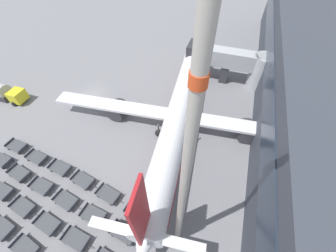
{
  "coord_description": "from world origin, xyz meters",
  "views": [
    {
      "loc": [
        23.83,
        -24.94,
        26.14
      ],
      "look_at": [
        17.31,
        -5.44,
        2.6
      ],
      "focal_mm": 22.0,
      "sensor_mm": 36.0,
      "label": 1
    }
  ],
  "objects_px": {
    "baggage_dolly_row_far_col_e": "(108,194)",
    "apron_light_mast": "(186,173)",
    "airplane": "(180,109)",
    "baggage_dolly_row_mid_b_col_d": "(66,200)",
    "baggage_dolly_row_mid_a_col_d": "(48,224)",
    "fuel_tanker_primary": "(0,92)",
    "baggage_dolly_row_far_col_a": "(17,146)",
    "baggage_dolly_row_far_col_b": "(37,157)",
    "baggage_dolly_row_mid_b_col_a": "(1,160)",
    "baggage_dolly_row_mid_b_col_b": "(19,173)",
    "baggage_dolly_row_far_col_f": "(138,211)",
    "baggage_dolly_row_mid_a_col_e": "(76,239)",
    "baggage_dolly_row_mid_b_col_e": "(94,215)",
    "baggage_dolly_row_mid_a_col_c": "(23,207)",
    "baggage_dolly_row_near_col_d": "(25,248)",
    "baggage_dolly_row_far_col_c": "(60,168)",
    "baggage_dolly_row_mid_a_col_b": "(2,191)",
    "baggage_dolly_row_mid_b_col_f": "(124,232)",
    "baggage_dolly_row_mid_b_col_c": "(42,186)",
    "baggage_dolly_row_near_col_c": "(2,228)"
  },
  "relations": [
    {
      "from": "fuel_tanker_primary",
      "to": "baggage_dolly_row_far_col_a",
      "type": "xyz_separation_m",
      "value": [
        11.67,
        -8.57,
        -0.87
      ]
    },
    {
      "from": "baggage_dolly_row_mid_b_col_c",
      "to": "baggage_dolly_row_far_col_f",
      "type": "distance_m",
      "value": 13.37
    },
    {
      "from": "baggage_dolly_row_far_col_b",
      "to": "baggage_dolly_row_far_col_c",
      "type": "relative_size",
      "value": 1.0
    },
    {
      "from": "fuel_tanker_primary",
      "to": "baggage_dolly_row_mid_b_col_e",
      "type": "distance_m",
      "value": 31.43
    },
    {
      "from": "baggage_dolly_row_mid_a_col_c",
      "to": "baggage_dolly_row_far_col_f",
      "type": "xyz_separation_m",
      "value": [
        13.6,
        4.04,
        0.0
      ]
    },
    {
      "from": "baggage_dolly_row_mid_a_col_d",
      "to": "fuel_tanker_primary",
      "type": "bearing_deg",
      "value": 145.55
    },
    {
      "from": "baggage_dolly_row_near_col_d",
      "to": "baggage_dolly_row_far_col_b",
      "type": "distance_m",
      "value": 12.16
    },
    {
      "from": "baggage_dolly_row_near_col_d",
      "to": "baggage_dolly_row_far_col_e",
      "type": "distance_m",
      "value": 9.97
    },
    {
      "from": "baggage_dolly_row_near_col_d",
      "to": "baggage_dolly_row_mid_b_col_b",
      "type": "distance_m",
      "value": 10.32
    },
    {
      "from": "baggage_dolly_row_mid_b_col_d",
      "to": "baggage_dolly_row_far_col_b",
      "type": "height_order",
      "value": "same"
    },
    {
      "from": "baggage_dolly_row_far_col_c",
      "to": "apron_light_mast",
      "type": "relative_size",
      "value": 0.14
    },
    {
      "from": "baggage_dolly_row_mid_b_col_b",
      "to": "baggage_dolly_row_far_col_e",
      "type": "xyz_separation_m",
      "value": [
        13.13,
        1.25,
        0.0
      ]
    },
    {
      "from": "baggage_dolly_row_mid_b_col_a",
      "to": "baggage_dolly_row_mid_b_col_e",
      "type": "distance_m",
      "value": 17.0
    },
    {
      "from": "baggage_dolly_row_mid_b_col_e",
      "to": "baggage_dolly_row_mid_b_col_f",
      "type": "bearing_deg",
      "value": -7.49
    },
    {
      "from": "baggage_dolly_row_mid_b_col_c",
      "to": "apron_light_mast",
      "type": "xyz_separation_m",
      "value": [
        18.71,
        -0.0,
        14.57
      ]
    },
    {
      "from": "baggage_dolly_row_far_col_e",
      "to": "apron_light_mast",
      "type": "bearing_deg",
      "value": -10.4
    },
    {
      "from": "baggage_dolly_row_mid_a_col_c",
      "to": "baggage_dolly_row_mid_a_col_e",
      "type": "bearing_deg",
      "value": -6.51
    },
    {
      "from": "baggage_dolly_row_mid_b_col_b",
      "to": "baggage_dolly_row_mid_b_col_c",
      "type": "height_order",
      "value": "same"
    },
    {
      "from": "apron_light_mast",
      "to": "baggage_dolly_row_far_col_e",
      "type": "bearing_deg",
      "value": 169.6
    },
    {
      "from": "baggage_dolly_row_far_col_e",
      "to": "baggage_dolly_row_far_col_b",
      "type": "bearing_deg",
      "value": 172.69
    },
    {
      "from": "baggage_dolly_row_mid_b_col_e",
      "to": "baggage_dolly_row_far_col_e",
      "type": "bearing_deg",
      "value": 81.96
    },
    {
      "from": "baggage_dolly_row_mid_a_col_e",
      "to": "baggage_dolly_row_far_col_a",
      "type": "xyz_separation_m",
      "value": [
        -16.15,
        8.03,
        0.0
      ]
    },
    {
      "from": "baggage_dolly_row_mid_a_col_b",
      "to": "baggage_dolly_row_far_col_b",
      "type": "distance_m",
      "value": 5.69
    },
    {
      "from": "baggage_dolly_row_mid_a_col_b",
      "to": "baggage_dolly_row_far_col_a",
      "type": "xyz_separation_m",
      "value": [
        -3.64,
        6.31,
        0.0
      ]
    },
    {
      "from": "baggage_dolly_row_mid_a_col_b",
      "to": "baggage_dolly_row_far_col_b",
      "type": "bearing_deg",
      "value": 82.66
    },
    {
      "from": "baggage_dolly_row_mid_b_col_f",
      "to": "baggage_dolly_row_near_col_d",
      "type": "bearing_deg",
      "value": -152.85
    },
    {
      "from": "baggage_dolly_row_mid_b_col_b",
      "to": "apron_light_mast",
      "type": "height_order",
      "value": "apron_light_mast"
    },
    {
      "from": "baggage_dolly_row_far_col_c",
      "to": "baggage_dolly_row_mid_b_col_e",
      "type": "bearing_deg",
      "value": -27.39
    },
    {
      "from": "airplane",
      "to": "baggage_dolly_row_mid_b_col_a",
      "type": "height_order",
      "value": "airplane"
    },
    {
      "from": "baggage_dolly_row_mid_a_col_b",
      "to": "baggage_dolly_row_mid_b_col_f",
      "type": "relative_size",
      "value": 1.0
    },
    {
      "from": "fuel_tanker_primary",
      "to": "baggage_dolly_row_mid_b_col_e",
      "type": "height_order",
      "value": "fuel_tanker_primary"
    },
    {
      "from": "baggage_dolly_row_mid_b_col_a",
      "to": "baggage_dolly_row_mid_b_col_b",
      "type": "height_order",
      "value": "same"
    },
    {
      "from": "baggage_dolly_row_mid_b_col_b",
      "to": "baggage_dolly_row_far_col_f",
      "type": "relative_size",
      "value": 1.0
    },
    {
      "from": "baggage_dolly_row_mid_b_col_f",
      "to": "baggage_dolly_row_far_col_a",
      "type": "distance_m",
      "value": 21.68
    },
    {
      "from": "airplane",
      "to": "baggage_dolly_row_far_col_f",
      "type": "height_order",
      "value": "airplane"
    },
    {
      "from": "airplane",
      "to": "baggage_dolly_row_mid_b_col_b",
      "type": "relative_size",
      "value": 11.53
    },
    {
      "from": "baggage_dolly_row_mid_b_col_d",
      "to": "baggage_dolly_row_mid_b_col_e",
      "type": "distance_m",
      "value": 4.28
    },
    {
      "from": "airplane",
      "to": "baggage_dolly_row_mid_b_col_d",
      "type": "relative_size",
      "value": 11.53
    },
    {
      "from": "fuel_tanker_primary",
      "to": "baggage_dolly_row_mid_b_col_e",
      "type": "xyz_separation_m",
      "value": [
        28.27,
        -13.7,
        -0.87
      ]
    },
    {
      "from": "baggage_dolly_row_near_col_d",
      "to": "baggage_dolly_row_mid_a_col_d",
      "type": "relative_size",
      "value": 1.0
    },
    {
      "from": "fuel_tanker_primary",
      "to": "baggage_dolly_row_far_col_b",
      "type": "distance_m",
      "value": 18.53
    },
    {
      "from": "baggage_dolly_row_mid_b_col_e",
      "to": "baggage_dolly_row_mid_a_col_b",
      "type": "bearing_deg",
      "value": -174.8
    },
    {
      "from": "baggage_dolly_row_mid_a_col_e",
      "to": "baggage_dolly_row_mid_b_col_e",
      "type": "bearing_deg",
      "value": 81.13
    },
    {
      "from": "baggage_dolly_row_mid_b_col_b",
      "to": "baggage_dolly_row_mid_b_col_f",
      "type": "xyz_separation_m",
      "value": [
        17.04,
        -2.16,
        0.0
      ]
    },
    {
      "from": "baggage_dolly_row_mid_b_col_a",
      "to": "apron_light_mast",
      "type": "xyz_separation_m",
      "value": [
        27.05,
        -1.4,
        14.57
      ]
    },
    {
      "from": "fuel_tanker_primary",
      "to": "baggage_dolly_row_near_col_c",
      "type": "distance_m",
      "value": 26.42
    },
    {
      "from": "baggage_dolly_row_far_col_b",
      "to": "fuel_tanker_primary",
      "type": "bearing_deg",
      "value": 150.04
    },
    {
      "from": "baggage_dolly_row_mid_a_col_c",
      "to": "baggage_dolly_row_mid_a_col_e",
      "type": "distance_m",
      "value": 8.36
    },
    {
      "from": "fuel_tanker_primary",
      "to": "baggage_dolly_row_far_col_c",
      "type": "bearing_deg",
      "value": -25.25
    },
    {
      "from": "airplane",
      "to": "baggage_dolly_row_far_col_e",
      "type": "bearing_deg",
      "value": -108.55
    }
  ]
}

